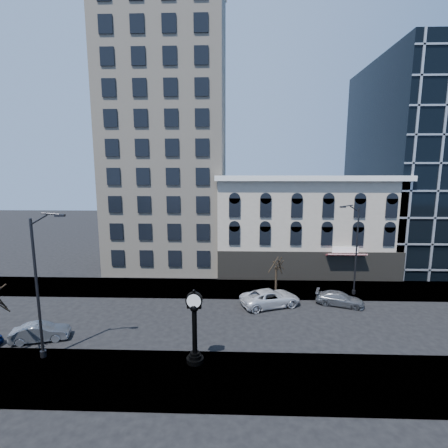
{
  "coord_description": "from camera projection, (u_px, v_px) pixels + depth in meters",
  "views": [
    {
      "loc": [
        3.01,
        -26.6,
        12.98
      ],
      "look_at": [
        2.0,
        4.0,
        8.0
      ],
      "focal_mm": 26.0,
      "sensor_mm": 36.0,
      "label": 1
    }
  ],
  "objects": [
    {
      "name": "car_far_b",
      "position": [
        340.0,
        299.0,
        31.72
      ],
      "size": [
        4.89,
        3.23,
        1.32
      ],
      "primitive_type": "imported",
      "rotation": [
        0.0,
        0.0,
        1.24
      ],
      "color": "#595B60",
      "rests_on": "ground"
    },
    {
      "name": "street_clock",
      "position": [
        195.0,
        330.0,
        21.75
      ],
      "size": [
        1.18,
        1.18,
        5.2
      ],
      "rotation": [
        0.0,
        0.0,
        -0.06
      ],
      "color": "black",
      "rests_on": "sidewalk_near"
    },
    {
      "name": "sidewalk_near",
      "position": [
        186.0,
        378.0,
        20.52
      ],
      "size": [
        160.0,
        6.0,
        0.12
      ],
      "primitive_type": "cube",
      "color": "gray",
      "rests_on": "ground"
    },
    {
      "name": "bare_tree_far",
      "position": [
        277.0,
        261.0,
        33.84
      ],
      "size": [
        2.82,
        2.82,
        4.85
      ],
      "color": "#2E2317",
      "rests_on": "sidewalk_far"
    },
    {
      "name": "street_lamp_far",
      "position": [
        352.0,
        226.0,
        33.04
      ],
      "size": [
        2.46,
        0.94,
        9.72
      ],
      "rotation": [
        0.0,
        0.0,
        3.42
      ],
      "color": "black",
      "rests_on": "sidewalk_far"
    },
    {
      "name": "ground",
      "position": [
        200.0,
        321.0,
        28.42
      ],
      "size": [
        160.0,
        160.0,
        0.0
      ],
      "primitive_type": "plane",
      "color": "black",
      "rests_on": "ground"
    },
    {
      "name": "car_near_b",
      "position": [
        40.0,
        332.0,
        25.08
      ],
      "size": [
        4.37,
        2.54,
        1.36
      ],
      "primitive_type": "imported",
      "rotation": [
        0.0,
        0.0,
        1.85
      ],
      "color": "#595B60",
      "rests_on": "ground"
    },
    {
      "name": "glass_office",
      "position": [
        440.0,
        164.0,
        45.75
      ],
      "size": [
        20.0,
        20.15,
        28.0
      ],
      "color": "black",
      "rests_on": "ground"
    },
    {
      "name": "sidewalk_far",
      "position": [
        207.0,
        288.0,
        36.31
      ],
      "size": [
        160.0,
        6.0,
        0.12
      ],
      "primitive_type": "cube",
      "color": "gray",
      "rests_on": "ground"
    },
    {
      "name": "street_lamp_near",
      "position": [
        45.0,
        248.0,
        21.54
      ],
      "size": [
        2.69,
        0.56,
        10.4
      ],
      "rotation": [
        0.0,
        0.0,
        0.09
      ],
      "color": "black",
      "rests_on": "sidewalk_near"
    },
    {
      "name": "cream_tower",
      "position": [
        168.0,
        124.0,
        44.15
      ],
      "size": [
        15.9,
        15.4,
        42.5
      ],
      "color": "#BDAE98",
      "rests_on": "ground"
    },
    {
      "name": "victorian_row",
      "position": [
        303.0,
        225.0,
        42.74
      ],
      "size": [
        22.6,
        11.19,
        12.5
      ],
      "color": "#B4A895",
      "rests_on": "ground"
    },
    {
      "name": "car_far_a",
      "position": [
        270.0,
        298.0,
        31.52
      ],
      "size": [
        6.38,
        4.5,
        1.62
      ],
      "primitive_type": "imported",
      "rotation": [
        0.0,
        0.0,
        1.92
      ],
      "color": "silver",
      "rests_on": "ground"
    }
  ]
}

